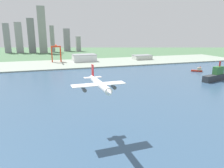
% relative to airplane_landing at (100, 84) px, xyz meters
% --- Properties ---
extents(ground_plane, '(2400.00, 2400.00, 0.00)m').
position_rel_airplane_landing_xyz_m(ground_plane, '(29.31, 164.10, -38.52)').
color(ground_plane, '#4F7550').
extents(water_bay, '(840.00, 360.00, 0.15)m').
position_rel_airplane_landing_xyz_m(water_bay, '(29.31, 104.10, -38.44)').
color(water_bay, '#385675').
rests_on(water_bay, ground).
extents(industrial_pier, '(840.00, 140.00, 2.50)m').
position_rel_airplane_landing_xyz_m(industrial_pier, '(29.31, 354.10, -37.27)').
color(industrial_pier, '#97A394').
rests_on(industrial_pier, ground).
extents(airplane_landing, '(36.38, 43.69, 14.71)m').
position_rel_airplane_landing_xyz_m(airplane_landing, '(0.00, 0.00, 0.00)').
color(airplane_landing, white).
extents(container_barge, '(49.60, 22.04, 28.63)m').
position_rel_airplane_landing_xyz_m(container_barge, '(211.80, 117.76, -30.66)').
color(container_barge, '#2D3338').
rests_on(container_barge, water_bay).
extents(tugboat_small, '(19.03, 15.86, 10.09)m').
position_rel_airplane_landing_xyz_m(tugboat_small, '(237.34, 187.63, -35.54)').
color(tugboat_small, '#B22D1E').
rests_on(tugboat_small, water_bay).
extents(port_crane_red, '(22.55, 40.93, 40.22)m').
position_rel_airplane_landing_xyz_m(port_crane_red, '(-3.19, 384.44, -7.38)').
color(port_crane_red, red).
rests_on(port_crane_red, industrial_pier).
extents(warehouse_main, '(55.67, 36.90, 16.93)m').
position_rel_airplane_landing_xyz_m(warehouse_main, '(61.23, 376.32, -27.53)').
color(warehouse_main, white).
rests_on(warehouse_main, industrial_pier).
extents(warehouse_annex, '(46.24, 31.04, 11.48)m').
position_rel_airplane_landing_xyz_m(warehouse_annex, '(210.54, 366.03, -30.26)').
color(warehouse_annex, silver).
rests_on(warehouse_annex, industrial_pier).
extents(distant_skyline, '(262.47, 63.06, 156.56)m').
position_rel_airplane_landing_xyz_m(distant_skyline, '(-40.39, 678.84, 16.76)').
color(distant_skyline, gray).
rests_on(distant_skyline, ground).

